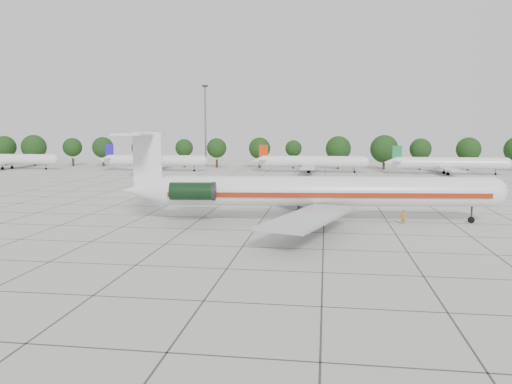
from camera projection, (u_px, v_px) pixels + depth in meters
The scene contains 10 objects.
ground at pixel (263, 219), 65.46m from camera, with size 260.00×260.00×0.00m, color beige.
apron_joints at pixel (274, 202), 80.20m from camera, with size 170.00×170.00×0.02m, color #383838.
main_airliner at pixel (305, 191), 62.58m from camera, with size 48.10×37.66×11.29m.
ground_crew at pixel (403, 217), 61.67m from camera, with size 0.64×0.42×1.76m, color #C36C0B.
bg_airliner_a at pixel (9, 159), 145.84m from camera, with size 28.24×27.20×7.40m.
bg_airliner_b at pixel (154, 161), 139.64m from camera, with size 28.24×27.20×7.40m.
bg_airliner_c at pixel (312, 162), 135.10m from camera, with size 28.24×27.20×7.40m.
bg_airliner_d at pixel (449, 163), 128.69m from camera, with size 28.24×27.20×7.40m.
tree_line at pixel (260, 148), 149.84m from camera, with size 249.86×8.44×10.22m.
floodlight_mast at pixel (205, 121), 158.21m from camera, with size 1.60×1.60×25.45m.
Camera 1 is at (8.10, -64.01, 11.65)m, focal length 35.00 mm.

